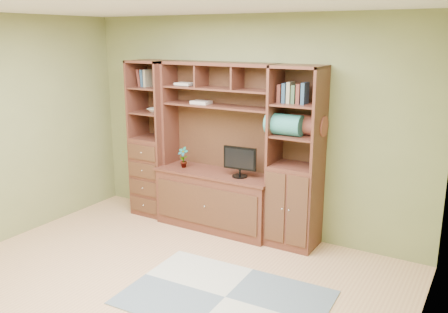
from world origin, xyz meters
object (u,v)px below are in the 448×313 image
Objects in this scene: center_hutch at (215,149)px; right_tower at (296,159)px; left_tower at (153,139)px; monitor at (240,156)px.

center_hutch is 1.00× the size of right_tower.
right_tower is (1.02, 0.04, 0.00)m from center_hutch.
left_tower is 2.02m from right_tower.
center_hutch is 4.08× the size of monitor.
center_hutch is 0.36m from monitor.
center_hutch is 1.00m from left_tower.
right_tower is 0.67m from monitor.
monitor is at bearing -3.16° from left_tower.
monitor is at bearing -173.58° from right_tower.
left_tower reaches higher than monitor.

